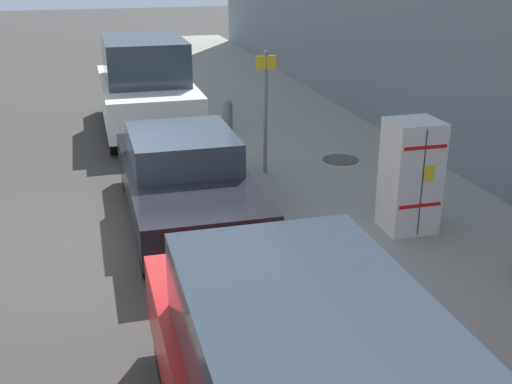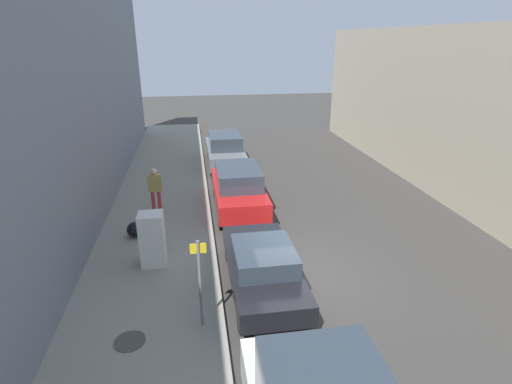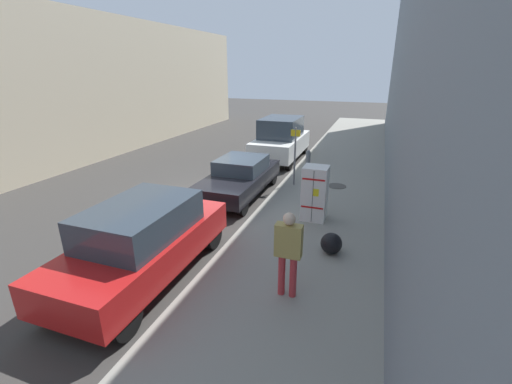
{
  "view_description": "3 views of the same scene",
  "coord_description": "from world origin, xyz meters",
  "px_view_note": "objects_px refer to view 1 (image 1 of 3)",
  "views": [
    {
      "loc": [
        0.1,
        8.84,
        4.02
      ],
      "look_at": [
        -2.04,
        0.9,
        0.9
      ],
      "focal_mm": 45.0,
      "sensor_mm": 36.0,
      "label": 1
    },
    {
      "loc": [
        -2.93,
        -9.74,
        6.49
      ],
      "look_at": [
        -0.93,
        2.78,
        1.6
      ],
      "focal_mm": 28.0,
      "sensor_mm": 36.0,
      "label": 2
    },
    {
      "loc": [
        -5.83,
        10.57,
        4.46
      ],
      "look_at": [
        -2.69,
        1.72,
        1.05
      ],
      "focal_mm": 24.0,
      "sensor_mm": 36.0,
      "label": 3
    }
  ],
  "objects_px": {
    "discarded_refrigerator": "(411,176)",
    "parked_sedan_dark": "(185,177)",
    "parked_van_white": "(146,86)",
    "fire_hydrant": "(228,116)",
    "street_sign_post": "(266,106)"
  },
  "relations": [
    {
      "from": "street_sign_post",
      "to": "fire_hydrant",
      "type": "distance_m",
      "value": 3.08
    },
    {
      "from": "parked_sedan_dark",
      "to": "parked_van_white",
      "type": "bearing_deg",
      "value": -90.0
    },
    {
      "from": "discarded_refrigerator",
      "to": "parked_van_white",
      "type": "distance_m",
      "value": 7.73
    },
    {
      "from": "street_sign_post",
      "to": "fire_hydrant",
      "type": "xyz_separation_m",
      "value": [
        0.04,
        -2.95,
        -0.88
      ]
    },
    {
      "from": "fire_hydrant",
      "to": "parked_van_white",
      "type": "height_order",
      "value": "parked_van_white"
    },
    {
      "from": "discarded_refrigerator",
      "to": "parked_sedan_dark",
      "type": "xyz_separation_m",
      "value": [
        3.03,
        -1.56,
        -0.26
      ]
    },
    {
      "from": "discarded_refrigerator",
      "to": "fire_hydrant",
      "type": "distance_m",
      "value": 6.08
    },
    {
      "from": "discarded_refrigerator",
      "to": "fire_hydrant",
      "type": "xyz_separation_m",
      "value": [
        1.36,
        -5.91,
        -0.45
      ]
    },
    {
      "from": "street_sign_post",
      "to": "parked_van_white",
      "type": "height_order",
      "value": "street_sign_post"
    },
    {
      "from": "parked_sedan_dark",
      "to": "discarded_refrigerator",
      "type": "bearing_deg",
      "value": 152.76
    },
    {
      "from": "discarded_refrigerator",
      "to": "parked_sedan_dark",
      "type": "distance_m",
      "value": 3.41
    },
    {
      "from": "discarded_refrigerator",
      "to": "parked_van_white",
      "type": "xyz_separation_m",
      "value": [
        3.03,
        -7.11,
        0.08
      ]
    },
    {
      "from": "fire_hydrant",
      "to": "parked_sedan_dark",
      "type": "bearing_deg",
      "value": 69.1
    },
    {
      "from": "fire_hydrant",
      "to": "street_sign_post",
      "type": "bearing_deg",
      "value": 90.78
    },
    {
      "from": "street_sign_post",
      "to": "parked_van_white",
      "type": "distance_m",
      "value": 4.5
    }
  ]
}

